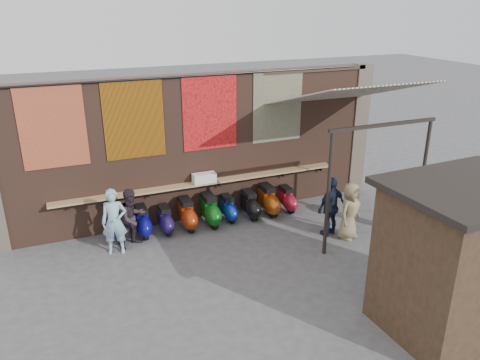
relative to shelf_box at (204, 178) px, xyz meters
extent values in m
plane|color=#474749|center=(-0.03, -2.30, -1.25)|extent=(70.00, 70.00, 0.00)
cube|color=brown|center=(-0.03, 0.40, 0.75)|extent=(10.00, 0.40, 4.00)
cube|color=#4C4238|center=(5.17, 0.40, 0.75)|extent=(0.50, 0.50, 4.00)
cube|color=#9E7A51|center=(-0.03, 0.03, -0.15)|extent=(8.00, 0.32, 0.05)
cube|color=white|center=(0.00, 0.00, 0.00)|extent=(0.63, 0.28, 0.26)
cube|color=maroon|center=(-3.63, 0.18, 1.75)|extent=(1.50, 0.02, 2.00)
cube|color=#BF690B|center=(-1.73, 0.18, 1.75)|extent=(1.50, 0.02, 2.00)
cube|color=red|center=(0.27, 0.18, 1.75)|extent=(1.50, 0.02, 2.00)
cube|color=#205178|center=(2.27, 0.18, 1.75)|extent=(1.50, 0.02, 2.00)
cylinder|color=black|center=(-0.03, 0.17, 2.73)|extent=(9.50, 0.06, 0.06)
imported|color=#87B0C5|center=(-2.58, -0.90, -0.43)|extent=(0.67, 0.52, 1.65)
imported|color=#2A2129|center=(-2.12, -0.71, -0.50)|extent=(0.91, 0.84, 1.51)
imported|color=black|center=(2.73, -2.10, -0.46)|extent=(1.01, 0.63, 1.60)
imported|color=#5B5B60|center=(4.87, -3.07, -0.42)|extent=(1.22, 1.19, 1.67)
imported|color=#8A7858|center=(3.07, -2.44, -0.50)|extent=(0.88, 0.76, 1.52)
cube|color=black|center=(2.82, -6.09, 0.12)|extent=(2.60, 1.99, 2.74)
cube|color=black|center=(2.82, -6.09, 1.55)|extent=(2.92, 2.29, 0.12)
cube|color=gold|center=(2.78, -5.11, 0.73)|extent=(1.20, 0.09, 0.50)
cube|color=#473321|center=(2.78, -5.11, -0.25)|extent=(2.10, 0.18, 0.06)
cube|color=beige|center=(3.47, -1.40, 2.30)|extent=(3.20, 3.28, 0.97)
cube|color=#33261C|center=(3.47, 0.19, 2.70)|extent=(3.30, 0.08, 0.12)
cube|color=black|center=(3.47, -2.90, 1.83)|extent=(3.00, 0.08, 0.08)
cylinder|color=black|center=(2.07, -2.90, 0.30)|extent=(0.09, 0.09, 3.10)
cylinder|color=black|center=(4.87, -2.90, 0.30)|extent=(0.09, 0.09, 3.10)
camera|label=1|loc=(-3.67, -11.35, 4.52)|focal=35.00mm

